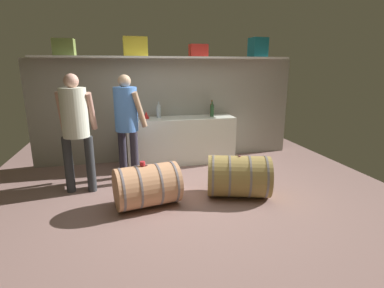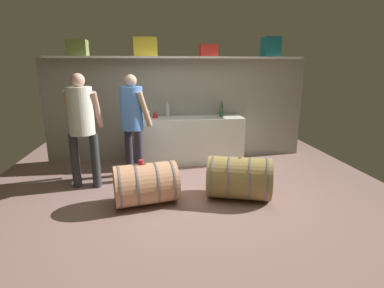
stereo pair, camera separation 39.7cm
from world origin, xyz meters
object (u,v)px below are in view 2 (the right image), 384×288
object	(u,v)px
toolcase_yellow	(145,47)
wine_bottle_green	(221,110)
wine_bottle_clear	(168,110)
winemaker_pouring	(82,119)
wine_bottle_amber	(222,109)
red_funnel	(155,114)
wine_barrel_near	(146,184)
tasting_cup	(141,162)
work_cabinet	(190,140)
toolcase_red	(208,50)
toolcase_teal	(271,47)
wine_barrel_far	(239,178)
visitor_tasting	(133,116)
toolcase_olive	(77,48)
wine_glass	(148,113)

from	to	relation	value
toolcase_yellow	wine_bottle_green	bearing A→B (deg)	-8.97
wine_bottle_clear	winemaker_pouring	xyz separation A→B (m)	(-1.28, -1.08, 0.05)
wine_bottle_amber	winemaker_pouring	distance (m)	2.57
red_funnel	wine_barrel_near	bearing A→B (deg)	-95.11
tasting_cup	work_cabinet	bearing A→B (deg)	63.70
toolcase_red	wine_bottle_green	world-z (taller)	toolcase_red
toolcase_teal	wine_barrel_far	bearing A→B (deg)	-123.20
red_funnel	winemaker_pouring	bearing A→B (deg)	-135.17
tasting_cup	winemaker_pouring	bearing A→B (deg)	141.11
tasting_cup	toolcase_teal	bearing A→B (deg)	38.03
wine_barrel_far	visitor_tasting	world-z (taller)	visitor_tasting
tasting_cup	winemaker_pouring	distance (m)	1.18
wine_bottle_amber	toolcase_yellow	bearing A→B (deg)	178.44
winemaker_pouring	toolcase_teal	bearing A→B (deg)	28.00
toolcase_olive	wine_barrel_far	bearing A→B (deg)	-36.09
work_cabinet	winemaker_pouring	bearing A→B (deg)	-149.44
toolcase_olive	wine_bottle_clear	xyz separation A→B (m)	(1.52, -0.08, -1.09)
toolcase_olive	wine_bottle_green	distance (m)	2.74
toolcase_olive	work_cabinet	distance (m)	2.53
wine_bottle_clear	toolcase_yellow	bearing A→B (deg)	167.70
toolcase_yellow	wine_glass	bearing A→B (deg)	-90.12
toolcase_teal	wine_glass	distance (m)	2.57
tasting_cup	toolcase_olive	bearing A→B (deg)	120.34
wine_bottle_clear	tasting_cup	xyz separation A→B (m)	(-0.43, -1.77, -0.40)
toolcase_yellow	toolcase_teal	distance (m)	2.29
wine_bottle_amber	wine_barrel_near	xyz separation A→B (m)	(-1.41, -1.81, -0.70)
work_cabinet	tasting_cup	xyz separation A→B (m)	(-0.83, -1.68, 0.15)
toolcase_yellow	toolcase_olive	bearing A→B (deg)	178.83
winemaker_pouring	toolcase_yellow	bearing A→B (deg)	59.74
toolcase_yellow	wine_bottle_green	distance (m)	1.76
toolcase_red	wine_barrel_far	distance (m)	2.55
wine_barrel_near	visitor_tasting	size ratio (longest dim) A/B	0.54
toolcase_olive	wine_bottle_green	xyz separation A→B (m)	(2.50, -0.18, -1.09)
wine_bottle_green	wine_bottle_clear	distance (m)	0.99
red_funnel	winemaker_pouring	world-z (taller)	winemaker_pouring
toolcase_teal	wine_bottle_amber	world-z (taller)	toolcase_teal
wine_barrel_far	visitor_tasting	size ratio (longest dim) A/B	0.59
wine_glass	wine_barrel_far	distance (m)	2.18
red_funnel	winemaker_pouring	distance (m)	1.49
toolcase_olive	toolcase_teal	size ratio (longest dim) A/B	0.94
work_cabinet	wine_bottle_green	size ratio (longest dim) A/B	7.07
wine_glass	toolcase_teal	bearing A→B (deg)	4.20
wine_bottle_clear	winemaker_pouring	size ratio (longest dim) A/B	0.17
work_cabinet	visitor_tasting	size ratio (longest dim) A/B	1.20
toolcase_olive	wine_glass	bearing A→B (deg)	-6.77
wine_bottle_clear	wine_glass	bearing A→B (deg)	-166.11
red_funnel	winemaker_pouring	size ratio (longest dim) A/B	0.08
tasting_cup	wine_barrel_near	bearing A→B (deg)	0.00
toolcase_olive	wine_bottle_clear	size ratio (longest dim) A/B	1.13
toolcase_yellow	wine_bottle_amber	world-z (taller)	toolcase_yellow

